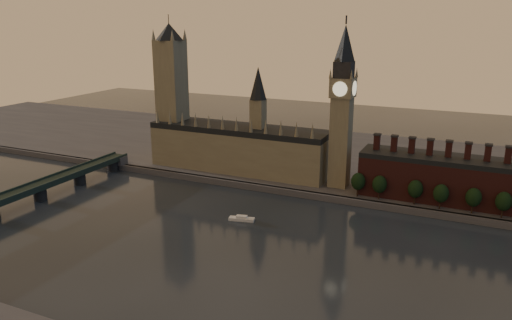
{
  "coord_description": "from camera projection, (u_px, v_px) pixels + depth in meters",
  "views": [
    {
      "loc": [
        89.48,
        -193.23,
        109.77
      ],
      "look_at": [
        -24.13,
        55.0,
        31.6
      ],
      "focal_mm": 35.0,
      "sensor_mm": 36.0,
      "label": 1
    }
  ],
  "objects": [
    {
      "name": "river_boat",
      "position": [
        242.0,
        219.0,
        279.77
      ],
      "size": [
        14.92,
        7.2,
        2.87
      ],
      "rotation": [
        0.0,
        0.0,
        0.22
      ],
      "color": "silver",
      "rests_on": "ground"
    },
    {
      "name": "palace_of_westminster",
      "position": [
        240.0,
        146.0,
        355.21
      ],
      "size": [
        130.0,
        30.3,
        74.0
      ],
      "color": "#7B7257",
      "rests_on": "north_bank"
    },
    {
      "name": "embankment_tree_4",
      "position": [
        474.0,
        197.0,
        277.21
      ],
      "size": [
        8.6,
        8.6,
        14.88
      ],
      "color": "black",
      "rests_on": "north_bank"
    },
    {
      "name": "embankment_tree_3",
      "position": [
        441.0,
        193.0,
        283.45
      ],
      "size": [
        8.6,
        8.6,
        14.88
      ],
      "color": "black",
      "rests_on": "north_bank"
    },
    {
      "name": "westminster_bridge",
      "position": [
        13.0,
        199.0,
        292.54
      ],
      "size": [
        14.0,
        200.0,
        11.55
      ],
      "color": "#1D2D28",
      "rests_on": "ground"
    },
    {
      "name": "big_ben",
      "position": [
        342.0,
        105.0,
        311.45
      ],
      "size": [
        15.0,
        15.0,
        107.0
      ],
      "color": "#7B7257",
      "rests_on": "north_bank"
    },
    {
      "name": "embankment_tree_1",
      "position": [
        380.0,
        184.0,
        298.89
      ],
      "size": [
        8.6,
        8.6,
        14.88
      ],
      "color": "black",
      "rests_on": "north_bank"
    },
    {
      "name": "ground",
      "position": [
        254.0,
        259.0,
        234.94
      ],
      "size": [
        900.0,
        900.0,
        0.0
      ],
      "primitive_type": "plane",
      "color": "black",
      "rests_on": "ground"
    },
    {
      "name": "embankment_tree_5",
      "position": [
        504.0,
        201.0,
        271.05
      ],
      "size": [
        8.6,
        8.6,
        14.88
      ],
      "color": "black",
      "rests_on": "north_bank"
    },
    {
      "name": "embankment_tree_0",
      "position": [
        358.0,
        181.0,
        304.0
      ],
      "size": [
        8.6,
        8.6,
        14.88
      ],
      "color": "black",
      "rests_on": "north_bank"
    },
    {
      "name": "chimney_block",
      "position": [
        455.0,
        179.0,
        294.18
      ],
      "size": [
        110.0,
        25.0,
        37.0
      ],
      "color": "#4A1E1C",
      "rests_on": "north_bank"
    },
    {
      "name": "north_bank",
      "position": [
        349.0,
        161.0,
        390.02
      ],
      "size": [
        900.0,
        182.0,
        4.0
      ],
      "color": "#4C4B51",
      "rests_on": "ground"
    },
    {
      "name": "victoria_tower",
      "position": [
        172.0,
        89.0,
        367.21
      ],
      "size": [
        24.0,
        24.0,
        108.0
      ],
      "color": "#7B7257",
      "rests_on": "north_bank"
    },
    {
      "name": "embankment_tree_2",
      "position": [
        415.0,
        189.0,
        290.7
      ],
      "size": [
        8.6,
        8.6,
        14.88
      ],
      "color": "black",
      "rests_on": "north_bank"
    }
  ]
}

